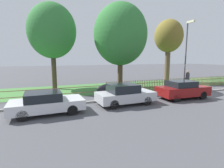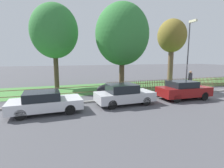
# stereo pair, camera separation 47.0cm
# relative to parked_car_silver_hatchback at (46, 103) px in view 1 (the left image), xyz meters

# --- Properties ---
(ground_plane) EXTENTS (120.00, 120.00, 0.00)m
(ground_plane) POSITION_rel_parked_car_silver_hatchback_xyz_m (12.16, 1.31, -0.63)
(ground_plane) COLOR #4C4C51
(kerb_stone) EXTENTS (41.44, 0.20, 0.12)m
(kerb_stone) POSITION_rel_parked_car_silver_hatchback_xyz_m (12.16, 1.41, -0.57)
(kerb_stone) COLOR gray
(kerb_stone) RESTS_ON ground
(grass_strip) EXTENTS (41.44, 6.09, 0.01)m
(grass_strip) POSITION_rel_parked_car_silver_hatchback_xyz_m (12.16, 6.78, -0.62)
(grass_strip) COLOR #477F3D
(grass_strip) RESTS_ON ground
(park_fence) EXTENTS (41.44, 0.05, 1.04)m
(park_fence) POSITION_rel_parked_car_silver_hatchback_xyz_m (12.16, 3.74, -0.11)
(park_fence) COLOR olive
(park_fence) RESTS_ON ground
(parked_car_silver_hatchback) EXTENTS (3.93, 1.94, 1.23)m
(parked_car_silver_hatchback) POSITION_rel_parked_car_silver_hatchback_xyz_m (0.00, 0.00, 0.00)
(parked_car_silver_hatchback) COLOR silver
(parked_car_silver_hatchback) RESTS_ON ground
(parked_car_black_saloon) EXTENTS (3.85, 1.88, 1.36)m
(parked_car_black_saloon) POSITION_rel_parked_car_silver_hatchback_xyz_m (4.88, 0.22, 0.05)
(parked_car_black_saloon) COLOR #BCBCC1
(parked_car_black_saloon) RESTS_ON ground
(parked_car_navy_estate) EXTENTS (3.87, 1.90, 1.36)m
(parked_car_navy_estate) POSITION_rel_parked_car_silver_hatchback_xyz_m (9.68, 0.17, 0.07)
(parked_car_navy_estate) COLOR maroon
(parked_car_navy_estate) RESTS_ON ground
(covered_motorcycle) EXTENTS (1.94, 0.79, 1.01)m
(covered_motorcycle) POSITION_rel_parked_car_silver_hatchback_xyz_m (4.61, 2.79, -0.00)
(covered_motorcycle) COLOR black
(covered_motorcycle) RESTS_ON ground
(tree_nearest_kerb) EXTENTS (4.55, 4.55, 8.24)m
(tree_nearest_kerb) POSITION_rel_parked_car_silver_hatchback_xyz_m (0.90, 8.13, 4.96)
(tree_nearest_kerb) COLOR #473828
(tree_nearest_kerb) RESTS_ON ground
(tree_behind_motorcycle) EXTENTS (5.23, 5.23, 8.34)m
(tree_behind_motorcycle) POSITION_rel_parked_car_silver_hatchback_xyz_m (7.14, 6.09, 4.69)
(tree_behind_motorcycle) COLOR brown
(tree_behind_motorcycle) RESTS_ON ground
(tree_mid_park) EXTENTS (3.44, 3.44, 7.68)m
(tree_mid_park) POSITION_rel_parked_car_silver_hatchback_xyz_m (14.39, 7.89, 4.95)
(tree_mid_park) COLOR brown
(tree_mid_park) RESTS_ON ground
(pedestrian_by_lamp) EXTENTS (0.49, 0.49, 1.80)m
(pedestrian_by_lamp) POSITION_rel_parked_car_silver_hatchback_xyz_m (13.35, 3.42, 0.39)
(pedestrian_by_lamp) COLOR #7F6B51
(pedestrian_by_lamp) RESTS_ON ground
(street_lamp) EXTENTS (0.20, 0.79, 6.15)m
(street_lamp) POSITION_rel_parked_car_silver_hatchback_xyz_m (11.64, 1.97, 3.20)
(street_lamp) COLOR #47474C
(street_lamp) RESTS_ON ground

